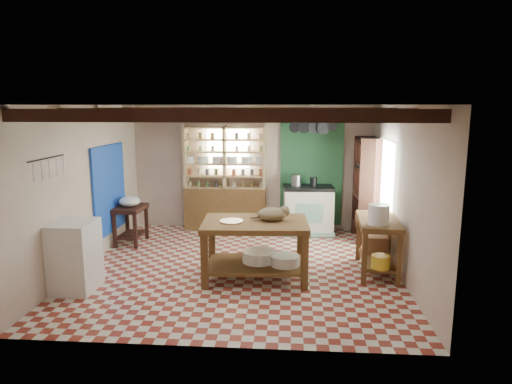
# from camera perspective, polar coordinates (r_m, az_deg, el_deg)

# --- Properties ---
(floor) EXTENTS (5.00, 5.00, 0.02)m
(floor) POSITION_cam_1_polar(r_m,az_deg,el_deg) (7.53, -2.08, -9.46)
(floor) COLOR maroon
(floor) RESTS_ON ground
(ceiling) EXTENTS (5.00, 5.00, 0.02)m
(ceiling) POSITION_cam_1_polar(r_m,az_deg,el_deg) (7.07, -2.22, 10.82)
(ceiling) COLOR #46464B
(ceiling) RESTS_ON wall_back
(wall_back) EXTENTS (5.00, 0.04, 2.60)m
(wall_back) POSITION_cam_1_polar(r_m,az_deg,el_deg) (9.64, -0.50, 3.06)
(wall_back) COLOR #C6B19F
(wall_back) RESTS_ON floor
(wall_front) EXTENTS (5.00, 0.04, 2.60)m
(wall_front) POSITION_cam_1_polar(r_m,az_deg,el_deg) (4.77, -5.49, -5.00)
(wall_front) COLOR #C6B19F
(wall_front) RESTS_ON floor
(wall_left) EXTENTS (0.04, 5.00, 2.60)m
(wall_left) POSITION_cam_1_polar(r_m,az_deg,el_deg) (7.86, -20.57, 0.61)
(wall_left) COLOR #C6B19F
(wall_left) RESTS_ON floor
(wall_right) EXTENTS (0.04, 5.00, 2.60)m
(wall_right) POSITION_cam_1_polar(r_m,az_deg,el_deg) (7.34, 17.63, 0.11)
(wall_right) COLOR #C6B19F
(wall_right) RESTS_ON floor
(ceiling_beams) EXTENTS (5.00, 3.80, 0.15)m
(ceiling_beams) POSITION_cam_1_polar(r_m,az_deg,el_deg) (7.07, -2.21, 9.85)
(ceiling_beams) COLOR #351A12
(ceiling_beams) RESTS_ON ceiling
(blue_wall_patch) EXTENTS (0.04, 1.40, 1.60)m
(blue_wall_patch) POSITION_cam_1_polar(r_m,az_deg,el_deg) (8.70, -17.85, 0.36)
(blue_wall_patch) COLOR #1743B3
(blue_wall_patch) RESTS_ON wall_left
(green_wall_patch) EXTENTS (1.30, 0.04, 2.30)m
(green_wall_patch) POSITION_cam_1_polar(r_m,az_deg,el_deg) (9.60, 6.95, 2.64)
(green_wall_patch) COLOR #20502E
(green_wall_patch) RESTS_ON wall_back
(window_back) EXTENTS (0.90, 0.02, 0.80)m
(window_back) POSITION_cam_1_polar(r_m,az_deg,el_deg) (9.63, -3.49, 5.42)
(window_back) COLOR silver
(window_back) RESTS_ON wall_back
(window_right) EXTENTS (0.02, 1.30, 1.20)m
(window_right) POSITION_cam_1_polar(r_m,az_deg,el_deg) (8.28, 15.97, 2.07)
(window_right) COLOR silver
(window_right) RESTS_ON wall_right
(utensil_rail) EXTENTS (0.06, 0.90, 0.28)m
(utensil_rail) POSITION_cam_1_polar(r_m,az_deg,el_deg) (6.71, -24.62, 2.83)
(utensil_rail) COLOR black
(utensil_rail) RESTS_ON wall_left
(pot_rack) EXTENTS (0.86, 0.12, 0.36)m
(pot_rack) POSITION_cam_1_polar(r_m,az_deg,el_deg) (9.09, 7.21, 8.08)
(pot_rack) COLOR black
(pot_rack) RESTS_ON ceiling
(shelving_unit) EXTENTS (1.70, 0.34, 2.20)m
(shelving_unit) POSITION_cam_1_polar(r_m,az_deg,el_deg) (9.55, -3.88, 1.74)
(shelving_unit) COLOR tan
(shelving_unit) RESTS_ON floor
(tall_rack) EXTENTS (0.40, 0.86, 2.00)m
(tall_rack) POSITION_cam_1_polar(r_m,az_deg,el_deg) (9.09, 13.61, 0.36)
(tall_rack) COLOR #351A12
(tall_rack) RESTS_ON floor
(work_table) EXTENTS (1.62, 1.12, 0.89)m
(work_table) POSITION_cam_1_polar(r_m,az_deg,el_deg) (6.96, -0.09, -7.21)
(work_table) COLOR brown
(work_table) RESTS_ON floor
(stove) EXTENTS (1.04, 0.73, 0.98)m
(stove) POSITION_cam_1_polar(r_m,az_deg,el_deg) (9.42, 6.50, -2.20)
(stove) COLOR white
(stove) RESTS_ON floor
(prep_table) EXTENTS (0.51, 0.73, 0.72)m
(prep_table) POSITION_cam_1_polar(r_m,az_deg,el_deg) (8.99, -15.36, -3.99)
(prep_table) COLOR #351A12
(prep_table) RESTS_ON floor
(white_cabinet) EXTENTS (0.56, 0.67, 0.99)m
(white_cabinet) POSITION_cam_1_polar(r_m,az_deg,el_deg) (6.99, -21.68, -7.46)
(white_cabinet) COLOR silver
(white_cabinet) RESTS_ON floor
(right_counter) EXTENTS (0.68, 1.24, 0.86)m
(right_counter) POSITION_cam_1_polar(r_m,az_deg,el_deg) (7.43, 14.93, -6.52)
(right_counter) COLOR brown
(right_counter) RESTS_ON floor
(cat) EXTENTS (0.50, 0.42, 0.20)m
(cat) POSITION_cam_1_polar(r_m,az_deg,el_deg) (6.86, 2.01, -2.78)
(cat) COLOR olive
(cat) RESTS_ON work_table
(steel_tray) EXTENTS (0.37, 0.37, 0.02)m
(steel_tray) POSITION_cam_1_polar(r_m,az_deg,el_deg) (6.81, -3.06, -3.67)
(steel_tray) COLOR #B6B5BE
(steel_tray) RESTS_ON work_table
(basin_large) EXTENTS (0.52, 0.52, 0.17)m
(basin_large) POSITION_cam_1_polar(r_m,az_deg,el_deg) (7.05, 0.33, -8.03)
(basin_large) COLOR silver
(basin_large) RESTS_ON work_table
(basin_small) EXTENTS (0.46, 0.46, 0.15)m
(basin_small) POSITION_cam_1_polar(r_m,az_deg,el_deg) (6.91, 3.66, -8.52)
(basin_small) COLOR silver
(basin_small) RESTS_ON work_table
(kettle_left) EXTENTS (0.21, 0.21, 0.23)m
(kettle_left) POSITION_cam_1_polar(r_m,az_deg,el_deg) (9.28, 5.04, 1.43)
(kettle_left) COLOR #B6B5BE
(kettle_left) RESTS_ON stove
(kettle_right) EXTENTS (0.16, 0.16, 0.19)m
(kettle_right) POSITION_cam_1_polar(r_m,az_deg,el_deg) (9.31, 7.19, 1.30)
(kettle_right) COLOR black
(kettle_right) RESTS_ON stove
(enamel_bowl) EXTENTS (0.41, 0.41, 0.20)m
(enamel_bowl) POSITION_cam_1_polar(r_m,az_deg,el_deg) (8.89, -15.51, -1.11)
(enamel_bowl) COLOR silver
(enamel_bowl) RESTS_ON prep_table
(white_bucket) EXTENTS (0.33, 0.33, 0.31)m
(white_bucket) POSITION_cam_1_polar(r_m,az_deg,el_deg) (6.94, 15.08, -2.74)
(white_bucket) COLOR silver
(white_bucket) RESTS_ON right_counter
(wicker_basket) EXTENTS (0.41, 0.34, 0.27)m
(wicker_basket) POSITION_cam_1_polar(r_m,az_deg,el_deg) (7.73, 14.65, -6.33)
(wicker_basket) COLOR brown
(wicker_basket) RESTS_ON right_counter
(yellow_tub) EXTENTS (0.29, 0.29, 0.20)m
(yellow_tub) POSITION_cam_1_polar(r_m,az_deg,el_deg) (7.04, 15.31, -8.41)
(yellow_tub) COLOR gold
(yellow_tub) RESTS_ON right_counter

